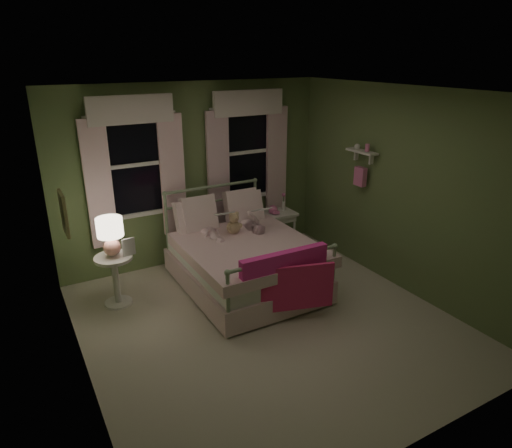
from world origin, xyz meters
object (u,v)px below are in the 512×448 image
bed (243,259)px  child_left (209,213)px  teddy_bear (234,224)px  nightstand_right (278,218)px  nightstand_left (115,274)px  table_lamp (110,233)px  child_right (246,206)px

bed → child_left: (-0.28, 0.42, 0.57)m
teddy_bear → nightstand_right: size_ratio=0.49×
nightstand_left → nightstand_right: bearing=8.6°
teddy_bear → nightstand_right: bearing=25.0°
nightstand_left → nightstand_right: 2.64m
bed → nightstand_right: 1.26m
bed → nightstand_left: 1.63m
nightstand_left → table_lamp: 0.54m
bed → child_left: child_left is taller
bed → table_lamp: size_ratio=4.26×
teddy_bear → table_lamp: 1.61m
teddy_bear → child_left: bearing=150.5°
teddy_bear → nightstand_right: 1.14m
nightstand_right → table_lamp: bearing=-171.4°
bed → child_right: bearing=56.4°
bed → child_left: size_ratio=2.67×
child_right → table_lamp: child_right is taller
bed → nightstand_right: bearing=36.0°
bed → table_lamp: 1.73m
child_left → child_right: bearing=-178.7°
child_left → teddy_bear: child_left is taller
nightstand_right → child_left: bearing=-166.3°
child_right → nightstand_right: bearing=-155.8°
child_right → teddy_bear: (-0.28, -0.16, -0.18)m
child_left → nightstand_left: size_ratio=1.17×
table_lamp → bed: bearing=-12.0°
bed → child_right: 0.77m
child_left → nightstand_left: bearing=4.8°
bed → child_right: size_ratio=2.56×
bed → teddy_bear: 0.49m
bed → teddy_bear: (0.00, 0.26, 0.41)m
nightstand_right → child_right: bearing=-156.8°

